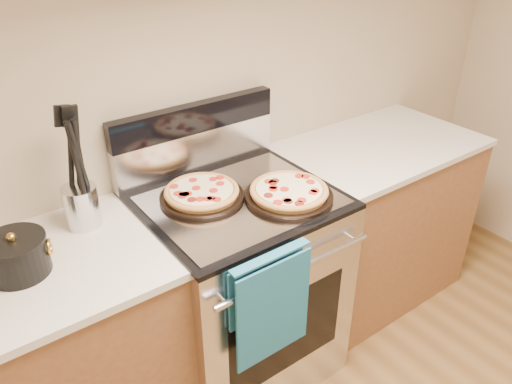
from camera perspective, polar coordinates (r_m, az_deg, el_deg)
wall_back at (r=2.10m, az=-7.95°, el=13.55°), size 4.00×0.00×4.00m
range_body at (r=2.27m, az=-1.93°, el=-10.91°), size 0.76×0.68×0.90m
oven_window at (r=2.07m, az=3.53°, el=-15.79°), size 0.56×0.01×0.40m
cooktop at (r=2.00m, az=-2.15°, el=-0.88°), size 0.76×0.68×0.02m
backsplash_lower at (r=2.18m, az=-6.81°, el=4.75°), size 0.76×0.06×0.18m
backsplash_upper at (r=2.13m, az=-7.05°, el=8.41°), size 0.76×0.06×0.12m
oven_handle at (r=1.82m, az=4.69°, el=-8.78°), size 0.70×0.03×0.03m
dish_towel at (r=1.82m, az=1.61°, el=-12.66°), size 0.32×0.05×0.42m
foil_sheet at (r=1.97m, az=-1.67°, el=-0.92°), size 0.70×0.55×0.01m
cabinet_left at (r=2.09m, az=-24.02°, el=-19.18°), size 1.00×0.62×0.88m
countertop_left at (r=1.79m, az=-27.03°, el=-9.38°), size 1.02×0.64×0.03m
cabinet_right at (r=2.78m, az=12.86°, el=-3.42°), size 1.00×0.62×0.88m
countertop_right at (r=2.56m, az=14.00°, el=5.12°), size 1.02×0.64×0.03m
pepperoni_pizza_back at (r=1.98m, az=-6.21°, el=-0.15°), size 0.39×0.39×0.04m
pepperoni_pizza_front at (r=1.97m, az=3.79°, el=-0.06°), size 0.36×0.36×0.05m
utensil_crock at (r=1.91m, az=-19.29°, el=-1.55°), size 0.16×0.16×0.16m
saucepan at (r=1.76m, az=-25.65°, el=-6.77°), size 0.25×0.25×0.12m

